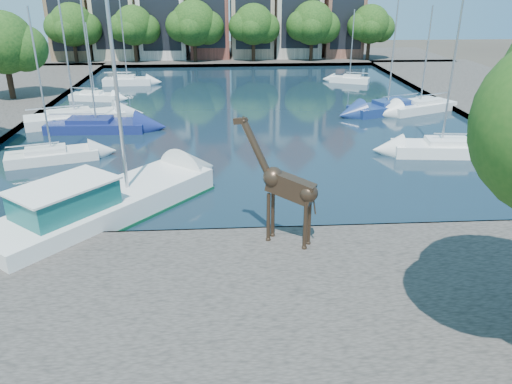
% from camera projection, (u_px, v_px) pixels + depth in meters
% --- Properties ---
extents(ground, '(160.00, 160.00, 0.00)m').
position_uv_depth(ground, '(276.00, 236.00, 22.66)').
color(ground, '#38332B').
rests_on(ground, ground).
extents(water_basin, '(38.00, 50.00, 0.08)m').
position_uv_depth(water_basin, '(249.00, 110.00, 44.69)').
color(water_basin, black).
rests_on(water_basin, ground).
extents(near_quay, '(50.00, 14.00, 0.50)m').
position_uv_depth(near_quay, '(298.00, 331.00, 16.13)').
color(near_quay, '#544E48').
rests_on(near_quay, ground).
extents(far_quay, '(60.00, 16.00, 0.50)m').
position_uv_depth(far_quay, '(238.00, 57.00, 74.01)').
color(far_quay, '#544E48').
rests_on(far_quay, ground).
extents(townhouse_west_end, '(5.44, 9.18, 14.93)m').
position_uv_depth(townhouse_west_end, '(73.00, 7.00, 69.87)').
color(townhouse_west_end, '#816446').
rests_on(townhouse_west_end, far_quay).
extents(townhouse_west_mid, '(5.94, 9.18, 16.79)m').
position_uv_depth(townhouse_west_mid, '(116.00, 0.00, 69.88)').
color(townhouse_west_mid, '#C5B597').
rests_on(townhouse_west_mid, far_quay).
extents(townhouse_west_inner, '(6.43, 9.18, 15.15)m').
position_uv_depth(townhouse_west_inner, '(163.00, 6.00, 70.61)').
color(townhouse_west_inner, silver).
rests_on(townhouse_west_inner, far_quay).
extents(townhouse_east_inner, '(5.94, 9.18, 15.79)m').
position_uv_depth(townhouse_east_inner, '(251.00, 3.00, 71.20)').
color(townhouse_east_inner, tan).
rests_on(townhouse_east_inner, far_quay).
extents(townhouse_east_mid, '(6.43, 9.18, 16.65)m').
position_uv_depth(townhouse_east_mid, '(296.00, 0.00, 71.43)').
color(townhouse_east_mid, '#BDB4A2').
rests_on(townhouse_east_mid, far_quay).
extents(townhouse_east_end, '(5.44, 9.18, 14.43)m').
position_uv_depth(townhouse_east_end, '(341.00, 8.00, 72.21)').
color(townhouse_east_end, brown).
rests_on(townhouse_east_end, far_quay).
extents(far_tree_far_west, '(7.28, 5.60, 7.68)m').
position_uv_depth(far_tree_far_west, '(73.00, 26.00, 65.73)').
color(far_tree_far_west, '#332114').
rests_on(far_tree_far_west, far_quay).
extents(far_tree_west, '(6.76, 5.20, 7.36)m').
position_uv_depth(far_tree_west, '(134.00, 27.00, 66.25)').
color(far_tree_west, '#332114').
rests_on(far_tree_west, far_quay).
extents(far_tree_mid_west, '(7.80, 6.00, 8.00)m').
position_uv_depth(far_tree_mid_west, '(195.00, 25.00, 66.64)').
color(far_tree_mid_west, '#332114').
rests_on(far_tree_mid_west, far_quay).
extents(far_tree_mid_east, '(7.02, 5.40, 7.52)m').
position_uv_depth(far_tree_mid_east, '(254.00, 26.00, 67.17)').
color(far_tree_mid_east, '#332114').
rests_on(far_tree_mid_east, far_quay).
extents(far_tree_east, '(7.54, 5.80, 7.84)m').
position_uv_depth(far_tree_east, '(313.00, 25.00, 67.60)').
color(far_tree_east, '#332114').
rests_on(far_tree_east, far_quay).
extents(far_tree_far_east, '(6.76, 5.20, 7.36)m').
position_uv_depth(far_tree_far_east, '(371.00, 25.00, 68.14)').
color(far_tree_far_east, '#332114').
rests_on(far_tree_far_east, far_quay).
extents(side_tree_left_far, '(7.28, 5.60, 7.88)m').
position_uv_depth(side_tree_left_far, '(4.00, 45.00, 44.99)').
color(side_tree_left_far, '#332114').
rests_on(side_tree_left_far, left_quay).
extents(giraffe_statue, '(3.32, 2.10, 5.17)m').
position_uv_depth(giraffe_statue, '(284.00, 186.00, 20.23)').
color(giraffe_statue, '#3A291D').
rests_on(giraffe_statue, near_quay).
extents(motorsailer, '(10.16, 11.15, 12.24)m').
position_uv_depth(motorsailer, '(98.00, 203.00, 23.55)').
color(motorsailer, silver).
rests_on(motorsailer, water_basin).
extents(sailboat_left_a, '(5.87, 3.52, 9.32)m').
position_uv_depth(sailboat_left_a, '(52.00, 153.00, 31.72)').
color(sailboat_left_a, silver).
rests_on(sailboat_left_a, water_basin).
extents(sailboat_left_b, '(7.46, 2.82, 11.15)m').
position_uv_depth(sailboat_left_b, '(97.00, 124.00, 38.15)').
color(sailboat_left_b, navy).
rests_on(sailboat_left_b, water_basin).
extents(sailboat_left_c, '(8.10, 5.27, 11.32)m').
position_uv_depth(sailboat_left_c, '(75.00, 116.00, 40.10)').
color(sailboat_left_c, white).
rests_on(sailboat_left_c, water_basin).
extents(sailboat_left_d, '(4.79, 2.38, 7.15)m').
position_uv_depth(sailboat_left_d, '(95.00, 95.00, 47.98)').
color(sailboat_left_d, white).
rests_on(sailboat_left_d, water_basin).
extents(sailboat_left_e, '(5.22, 1.88, 9.55)m').
position_uv_depth(sailboat_left_e, '(127.00, 79.00, 55.07)').
color(sailboat_left_e, white).
rests_on(sailboat_left_e, water_basin).
extents(sailboat_right_a, '(6.40, 2.81, 12.91)m').
position_uv_depth(sailboat_right_a, '(441.00, 145.00, 32.79)').
color(sailboat_right_a, white).
rests_on(sailboat_right_a, water_basin).
extents(sailboat_right_b, '(7.40, 4.88, 11.15)m').
position_uv_depth(sailboat_right_b, '(388.00, 106.00, 43.37)').
color(sailboat_right_b, navy).
rests_on(sailboat_right_b, water_basin).
extents(sailboat_right_c, '(6.97, 4.77, 8.80)m').
position_uv_depth(sailboat_right_c, '(420.00, 105.00, 43.81)').
color(sailboat_right_c, silver).
rests_on(sailboat_right_c, water_basin).
extents(sailboat_right_d, '(4.56, 3.13, 7.81)m').
position_uv_depth(sailboat_right_d, '(350.00, 78.00, 56.22)').
color(sailboat_right_d, white).
rests_on(sailboat_right_d, water_basin).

